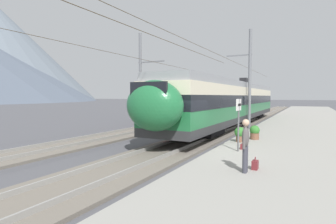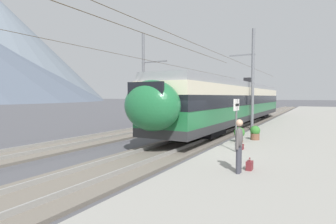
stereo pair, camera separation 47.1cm
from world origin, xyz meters
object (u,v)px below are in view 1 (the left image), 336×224
(catenary_mast_far_side, at_px, (142,78))
(platform_sign, at_px, (239,113))
(passenger_walking, at_px, (245,143))
(potted_plant_platform_edge, at_px, (255,132))
(handbag_beside_passenger, at_px, (255,165))
(potted_plant_by_shelter, at_px, (240,133))
(catenary_mast_mid, at_px, (248,78))
(train_far_track, at_px, (221,99))
(train_near_platform, at_px, (232,101))
(handbag_near_sign, at_px, (243,146))

(catenary_mast_far_side, relative_size, platform_sign, 19.59)
(passenger_walking, bearing_deg, potted_plant_platform_edge, 7.55)
(catenary_mast_far_side, bearing_deg, platform_sign, -129.53)
(handbag_beside_passenger, xyz_separation_m, potted_plant_by_shelter, (5.11, 1.67, 0.32))
(catenary_mast_mid, bearing_deg, platform_sign, -170.82)
(train_far_track, bearing_deg, platform_sign, -161.83)
(platform_sign, relative_size, potted_plant_platform_edge, 2.91)
(train_near_platform, bearing_deg, passenger_walking, -164.10)
(potted_plant_by_shelter, bearing_deg, catenary_mast_far_side, 57.90)
(catenary_mast_far_side, height_order, handbag_beside_passenger, catenary_mast_far_side)
(catenary_mast_mid, height_order, handbag_near_sign, catenary_mast_mid)
(train_far_track, height_order, potted_plant_by_shelter, train_far_track)
(passenger_walking, height_order, potted_plant_by_shelter, passenger_walking)
(catenary_mast_mid, xyz_separation_m, passenger_walking, (-13.55, -2.64, -2.93))
(train_far_track, height_order, platform_sign, train_far_track)
(catenary_mast_mid, xyz_separation_m, catenary_mast_far_side, (-1.42, 9.18, 0.18))
(train_far_track, bearing_deg, train_near_platform, -159.87)
(handbag_near_sign, bearing_deg, potted_plant_by_shelter, 17.05)
(train_near_platform, distance_m, catenary_mast_far_side, 8.33)
(catenary_mast_mid, distance_m, platform_sign, 10.74)
(handbag_beside_passenger, bearing_deg, catenary_mast_mid, 12.34)
(catenary_mast_far_side, bearing_deg, catenary_mast_mid, -81.23)
(platform_sign, xyz_separation_m, potted_plant_by_shelter, (2.46, 0.49, -1.21))
(catenary_mast_far_side, height_order, platform_sign, catenary_mast_far_side)
(platform_sign, bearing_deg, train_far_track, 18.17)
(catenary_mast_mid, relative_size, potted_plant_by_shelter, 56.21)
(train_near_platform, height_order, train_far_track, same)
(train_near_platform, bearing_deg, catenary_mast_far_side, 110.36)
(catenary_mast_far_side, bearing_deg, potted_plant_by_shelter, -122.10)
(passenger_walking, xyz_separation_m, handbag_near_sign, (3.78, 0.88, -0.82))
(train_near_platform, relative_size, platform_sign, 12.35)
(handbag_beside_passenger, bearing_deg, potted_plant_by_shelter, 18.07)
(train_near_platform, height_order, catenary_mast_mid, catenary_mast_mid)
(train_near_platform, height_order, potted_plant_platform_edge, train_near_platform)
(platform_sign, relative_size, passenger_walking, 1.35)
(catenary_mast_mid, xyz_separation_m, platform_sign, (-10.38, -1.68, -2.20))
(train_far_track, distance_m, catenary_mast_mid, 17.69)
(catenary_mast_far_side, relative_size, potted_plant_platform_edge, 57.07)
(handbag_beside_passenger, bearing_deg, train_near_platform, 17.23)
(passenger_walking, xyz_separation_m, handbag_beside_passenger, (0.53, -0.22, -0.79))
(passenger_walking, bearing_deg, handbag_near_sign, 13.14)
(catenary_mast_far_side, height_order, passenger_walking, catenary_mast_far_side)
(handbag_beside_passenger, xyz_separation_m, potted_plant_platform_edge, (6.38, 1.13, 0.28))
(platform_sign, bearing_deg, passenger_walking, -163.20)
(potted_plant_platform_edge, bearing_deg, train_near_platform, 22.58)
(catenary_mast_mid, distance_m, potted_plant_by_shelter, 8.70)
(passenger_walking, height_order, handbag_near_sign, passenger_walking)
(handbag_beside_passenger, height_order, potted_plant_by_shelter, potted_plant_by_shelter)
(train_far_track, xyz_separation_m, potted_plant_platform_edge, (-22.77, -8.74, -1.52))
(catenary_mast_mid, distance_m, handbag_near_sign, 10.61)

